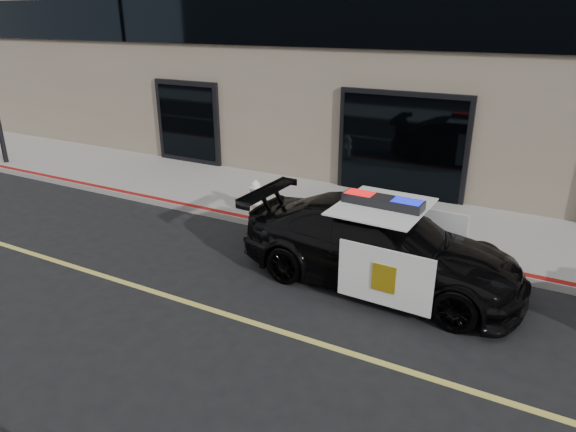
% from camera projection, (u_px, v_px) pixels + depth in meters
% --- Properties ---
extents(ground, '(120.00, 120.00, 0.00)m').
position_uv_depth(ground, '(322.00, 345.00, 7.74)').
color(ground, black).
rests_on(ground, ground).
extents(sidewalk_n, '(60.00, 3.50, 0.15)m').
position_uv_depth(sidewalk_n, '(417.00, 224.00, 12.01)').
color(sidewalk_n, gray).
rests_on(sidewalk_n, ground).
extents(police_car, '(2.58, 5.31, 1.69)m').
position_uv_depth(police_car, '(380.00, 245.00, 9.28)').
color(police_car, black).
rests_on(police_car, ground).
extents(fire_hydrant, '(0.37, 0.51, 0.82)m').
position_uv_depth(fire_hydrant, '(255.00, 197.00, 12.40)').
color(fire_hydrant, white).
rests_on(fire_hydrant, sidewalk_n).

